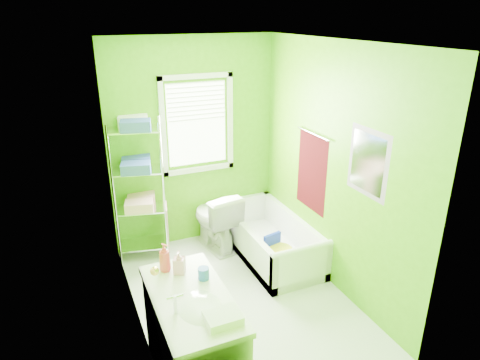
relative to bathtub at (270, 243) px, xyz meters
name	(u,v)px	position (x,y,z in m)	size (l,w,h in m)	color
ground	(240,297)	(-0.68, -0.63, -0.16)	(2.90, 2.90, 0.00)	silver
room_envelope	(240,160)	(-0.68, -0.63, 1.38)	(2.14, 2.94, 2.62)	#489607
window	(197,119)	(-0.63, 0.79, 1.45)	(0.92, 0.05, 1.22)	white
door	(160,297)	(-1.72, -1.63, 0.84)	(0.09, 0.80, 2.00)	white
right_wall_decor	(332,168)	(0.36, -0.65, 1.16)	(0.04, 1.48, 1.17)	#3D070A
bathtub	(270,243)	(0.00, 0.00, 0.00)	(0.74, 1.59, 0.52)	white
toilet	(215,219)	(-0.55, 0.46, 0.23)	(0.44, 0.77, 0.79)	white
vanity	(193,337)	(-1.46, -1.50, 0.28)	(0.57, 1.11, 1.09)	white
wire_shelf_unit	(140,175)	(-1.41, 0.63, 0.90)	(0.65, 0.53, 1.74)	silver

